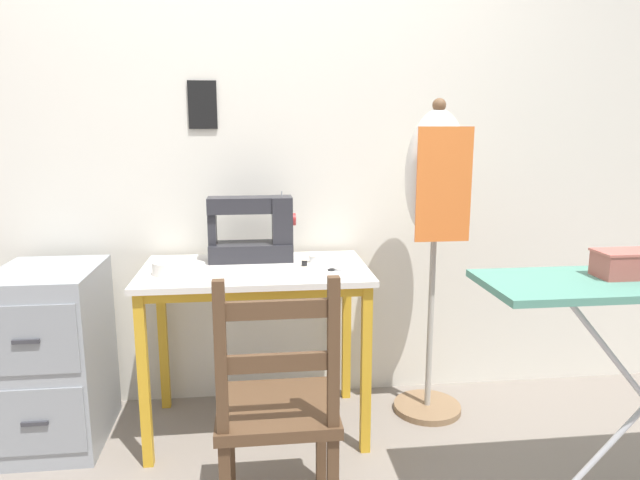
{
  "coord_description": "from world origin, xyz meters",
  "views": [
    {
      "loc": [
        -0.0,
        -2.11,
        1.35
      ],
      "look_at": [
        0.28,
        0.26,
        0.87
      ],
      "focal_mm": 32.0,
      "sensor_mm": 36.0,
      "label": 1
    }
  ],
  "objects_px": {
    "sewing_machine": "(256,231)",
    "storage_box": "(628,264)",
    "thread_spool_mid_table": "(313,259)",
    "dress_form": "(436,198)",
    "filing_cabinet": "(54,356)",
    "thread_spool_near_machine": "(305,263)",
    "wooden_chair": "(277,410)",
    "fabric_bowl": "(171,267)",
    "scissors": "(337,270)"
  },
  "relations": [
    {
      "from": "sewing_machine",
      "to": "filing_cabinet",
      "type": "distance_m",
      "value": 1.01
    },
    {
      "from": "sewing_machine",
      "to": "thread_spool_near_machine",
      "type": "height_order",
      "value": "sewing_machine"
    },
    {
      "from": "thread_spool_mid_table",
      "to": "dress_form",
      "type": "height_order",
      "value": "dress_form"
    },
    {
      "from": "sewing_machine",
      "to": "dress_form",
      "type": "bearing_deg",
      "value": -5.82
    },
    {
      "from": "thread_spool_near_machine",
      "to": "dress_form",
      "type": "height_order",
      "value": "dress_form"
    },
    {
      "from": "fabric_bowl",
      "to": "thread_spool_near_machine",
      "type": "distance_m",
      "value": 0.56
    },
    {
      "from": "fabric_bowl",
      "to": "storage_box",
      "type": "bearing_deg",
      "value": -22.69
    },
    {
      "from": "thread_spool_near_machine",
      "to": "wooden_chair",
      "type": "xyz_separation_m",
      "value": [
        -0.15,
        -0.64,
        -0.34
      ]
    },
    {
      "from": "fabric_bowl",
      "to": "wooden_chair",
      "type": "height_order",
      "value": "wooden_chair"
    },
    {
      "from": "thread_spool_near_machine",
      "to": "wooden_chair",
      "type": "bearing_deg",
      "value": -103.26
    },
    {
      "from": "thread_spool_near_machine",
      "to": "storage_box",
      "type": "distance_m",
      "value": 1.23
    },
    {
      "from": "sewing_machine",
      "to": "thread_spool_near_machine",
      "type": "relative_size",
      "value": 12.57
    },
    {
      "from": "fabric_bowl",
      "to": "thread_spool_near_machine",
      "type": "xyz_separation_m",
      "value": [
        0.56,
        0.06,
        -0.01
      ]
    },
    {
      "from": "fabric_bowl",
      "to": "storage_box",
      "type": "distance_m",
      "value": 1.69
    },
    {
      "from": "sewing_machine",
      "to": "storage_box",
      "type": "xyz_separation_m",
      "value": [
        1.2,
        -0.86,
        0.02
      ]
    },
    {
      "from": "scissors",
      "to": "filing_cabinet",
      "type": "xyz_separation_m",
      "value": [
        -1.21,
        0.11,
        -0.37
      ]
    },
    {
      "from": "thread_spool_mid_table",
      "to": "scissors",
      "type": "bearing_deg",
      "value": -62.79
    },
    {
      "from": "scissors",
      "to": "thread_spool_near_machine",
      "type": "relative_size",
      "value": 3.76
    },
    {
      "from": "thread_spool_near_machine",
      "to": "wooden_chair",
      "type": "height_order",
      "value": "wooden_chair"
    },
    {
      "from": "wooden_chair",
      "to": "storage_box",
      "type": "relative_size",
      "value": 4.37
    },
    {
      "from": "wooden_chair",
      "to": "storage_box",
      "type": "bearing_deg",
      "value": -3.47
    },
    {
      "from": "thread_spool_near_machine",
      "to": "thread_spool_mid_table",
      "type": "xyz_separation_m",
      "value": [
        0.04,
        0.07,
        -0.0
      ]
    },
    {
      "from": "thread_spool_mid_table",
      "to": "wooden_chair",
      "type": "bearing_deg",
      "value": -105.25
    },
    {
      "from": "scissors",
      "to": "storage_box",
      "type": "distance_m",
      "value": 1.07
    },
    {
      "from": "thread_spool_near_machine",
      "to": "filing_cabinet",
      "type": "xyz_separation_m",
      "value": [
        -1.08,
        0.01,
        -0.38
      ]
    },
    {
      "from": "storage_box",
      "to": "fabric_bowl",
      "type": "bearing_deg",
      "value": 157.31
    },
    {
      "from": "scissors",
      "to": "thread_spool_mid_table",
      "type": "xyz_separation_m",
      "value": [
        -0.09,
        0.17,
        0.01
      ]
    },
    {
      "from": "thread_spool_mid_table",
      "to": "sewing_machine",
      "type": "bearing_deg",
      "value": 163.32
    },
    {
      "from": "scissors",
      "to": "dress_form",
      "type": "distance_m",
      "value": 0.57
    },
    {
      "from": "thread_spool_near_machine",
      "to": "wooden_chair",
      "type": "relative_size",
      "value": 0.03
    },
    {
      "from": "thread_spool_mid_table",
      "to": "filing_cabinet",
      "type": "xyz_separation_m",
      "value": [
        -1.12,
        -0.06,
        -0.38
      ]
    },
    {
      "from": "sewing_machine",
      "to": "filing_cabinet",
      "type": "bearing_deg",
      "value": -171.1
    },
    {
      "from": "filing_cabinet",
      "to": "dress_form",
      "type": "distance_m",
      "value": 1.8
    },
    {
      "from": "storage_box",
      "to": "thread_spool_mid_table",
      "type": "bearing_deg",
      "value": 140.61
    },
    {
      "from": "scissors",
      "to": "storage_box",
      "type": "bearing_deg",
      "value": -35.34
    },
    {
      "from": "wooden_chair",
      "to": "storage_box",
      "type": "xyz_separation_m",
      "value": [
        1.15,
        -0.07,
        0.48
      ]
    },
    {
      "from": "sewing_machine",
      "to": "dress_form",
      "type": "relative_size",
      "value": 0.27
    },
    {
      "from": "sewing_machine",
      "to": "scissors",
      "type": "height_order",
      "value": "sewing_machine"
    },
    {
      "from": "sewing_machine",
      "to": "wooden_chair",
      "type": "relative_size",
      "value": 0.43
    },
    {
      "from": "sewing_machine",
      "to": "thread_spool_mid_table",
      "type": "height_order",
      "value": "sewing_machine"
    },
    {
      "from": "thread_spool_mid_table",
      "to": "dress_form",
      "type": "xyz_separation_m",
      "value": [
        0.55,
        -0.01,
        0.27
      ]
    },
    {
      "from": "sewing_machine",
      "to": "storage_box",
      "type": "bearing_deg",
      "value": -35.49
    },
    {
      "from": "thread_spool_mid_table",
      "to": "dress_form",
      "type": "bearing_deg",
      "value": -0.73
    },
    {
      "from": "sewing_machine",
      "to": "wooden_chair",
      "type": "distance_m",
      "value": 0.92
    },
    {
      "from": "sewing_machine",
      "to": "filing_cabinet",
      "type": "height_order",
      "value": "sewing_machine"
    },
    {
      "from": "filing_cabinet",
      "to": "scissors",
      "type": "bearing_deg",
      "value": -5.06
    },
    {
      "from": "fabric_bowl",
      "to": "filing_cabinet",
      "type": "xyz_separation_m",
      "value": [
        -0.52,
        0.07,
        -0.39
      ]
    },
    {
      "from": "thread_spool_near_machine",
      "to": "dress_form",
      "type": "relative_size",
      "value": 0.02
    },
    {
      "from": "fabric_bowl",
      "to": "dress_form",
      "type": "xyz_separation_m",
      "value": [
        1.15,
        0.13,
        0.25
      ]
    },
    {
      "from": "sewing_machine",
      "to": "dress_form",
      "type": "distance_m",
      "value": 0.82
    }
  ]
}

